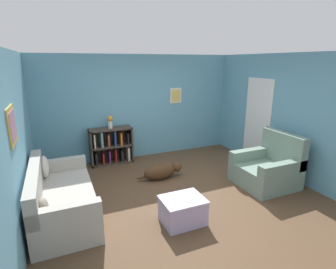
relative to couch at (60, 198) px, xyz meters
name	(u,v)px	position (x,y,z in m)	size (l,w,h in m)	color
ground_plane	(176,192)	(2.05, -0.03, -0.31)	(14.00, 14.00, 0.00)	brown
wall_back	(139,107)	(2.05, 2.22, 0.99)	(5.60, 0.13, 2.60)	#609EB7
wall_left	(14,144)	(-0.50, -0.03, 0.99)	(0.13, 5.00, 2.60)	#609EB7
wall_right	(282,116)	(4.60, -0.01, 0.98)	(0.16, 5.00, 2.60)	#609EB7
couch	(60,198)	(0.00, 0.00, 0.00)	(0.92, 1.96, 0.87)	#ADA89E
bookshelf	(111,146)	(1.24, 1.99, 0.12)	(1.01, 0.36, 0.89)	#42382D
recliner_chair	(268,168)	(3.91, -0.44, 0.03)	(1.05, 1.03, 1.05)	gray
coffee_table	(183,210)	(1.73, -0.94, -0.09)	(0.66, 0.52, 0.41)	#ADA3CC
dog	(162,171)	(2.03, 0.65, -0.14)	(1.01, 0.30, 0.33)	#472D19
vase	(110,121)	(1.24, 1.97, 0.75)	(0.14, 0.14, 0.30)	silver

